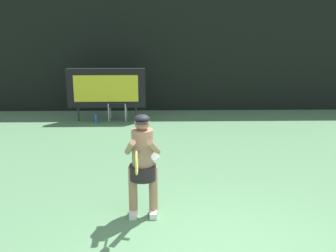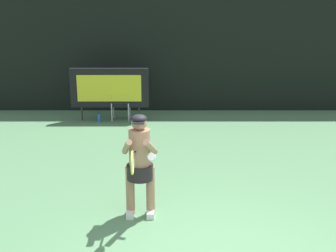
{
  "view_description": "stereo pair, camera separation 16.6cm",
  "coord_description": "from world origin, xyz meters",
  "px_view_note": "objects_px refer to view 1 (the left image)",
  "views": [
    {
      "loc": [
        -0.74,
        -4.1,
        2.83
      ],
      "look_at": [
        -0.59,
        2.57,
        1.05
      ],
      "focal_mm": 42.92,
      "sensor_mm": 36.0,
      "label": 1
    },
    {
      "loc": [
        -0.58,
        -4.1,
        2.83
      ],
      "look_at": [
        -0.59,
        2.57,
        1.05
      ],
      "focal_mm": 42.92,
      "sensor_mm": 36.0,
      "label": 2
    }
  ],
  "objects_px": {
    "scoreboard": "(106,88)",
    "tennis_racket": "(137,162)",
    "umpire_chair": "(118,98)",
    "tennis_player": "(143,161)",
    "water_bottle": "(96,118)"
  },
  "relations": [
    {
      "from": "umpire_chair",
      "to": "tennis_racket",
      "type": "relative_size",
      "value": 1.79
    },
    {
      "from": "scoreboard",
      "to": "tennis_racket",
      "type": "distance_m",
      "value": 6.48
    },
    {
      "from": "scoreboard",
      "to": "water_bottle",
      "type": "relative_size",
      "value": 8.3
    },
    {
      "from": "tennis_player",
      "to": "tennis_racket",
      "type": "height_order",
      "value": "tennis_player"
    },
    {
      "from": "scoreboard",
      "to": "water_bottle",
      "type": "distance_m",
      "value": 0.9
    },
    {
      "from": "tennis_player",
      "to": "umpire_chair",
      "type": "bearing_deg",
      "value": 99.15
    },
    {
      "from": "water_bottle",
      "to": "tennis_racket",
      "type": "relative_size",
      "value": 0.44
    },
    {
      "from": "umpire_chair",
      "to": "tennis_racket",
      "type": "distance_m",
      "value": 6.6
    },
    {
      "from": "scoreboard",
      "to": "tennis_racket",
      "type": "height_order",
      "value": "scoreboard"
    },
    {
      "from": "umpire_chair",
      "to": "tennis_player",
      "type": "relative_size",
      "value": 0.7
    },
    {
      "from": "scoreboard",
      "to": "umpire_chair",
      "type": "bearing_deg",
      "value": 27.99
    },
    {
      "from": "scoreboard",
      "to": "water_bottle",
      "type": "height_order",
      "value": "scoreboard"
    },
    {
      "from": "water_bottle",
      "to": "scoreboard",
      "type": "bearing_deg",
      "value": 34.91
    },
    {
      "from": "water_bottle",
      "to": "umpire_chair",
      "type": "bearing_deg",
      "value": 31.67
    },
    {
      "from": "tennis_racket",
      "to": "umpire_chair",
      "type": "bearing_deg",
      "value": 110.01
    }
  ]
}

